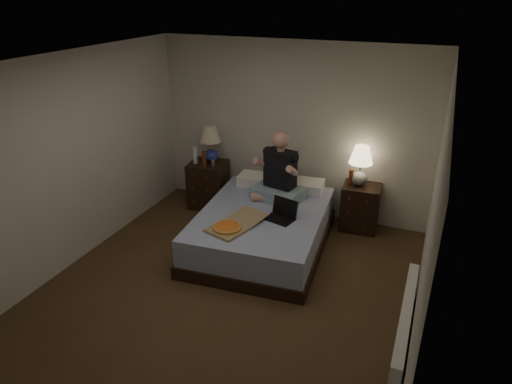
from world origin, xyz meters
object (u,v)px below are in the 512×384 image
at_px(person, 278,167).
at_px(lamp_right, 360,166).
at_px(nightstand_left, 209,184).
at_px(nightstand_right, 360,207).
at_px(bed, 262,229).
at_px(beer_bottle_left, 204,159).
at_px(soda_can, 213,163).
at_px(water_bottle, 195,155).
at_px(beer_bottle_right, 351,177).
at_px(laptop, 280,211).
at_px(radiator, 404,325).
at_px(pizza_box, 227,228).
at_px(lamp_left, 211,144).

bearing_deg(person, lamp_right, 41.60).
xyz_separation_m(nightstand_left, nightstand_right, (2.29, 0.17, -0.03)).
height_order(bed, nightstand_right, nightstand_right).
relative_size(bed, beer_bottle_left, 8.85).
bearing_deg(soda_can, person, -14.82).
bearing_deg(beer_bottle_left, water_bottle, 160.48).
xyz_separation_m(beer_bottle_right, laptop, (-0.64, -1.06, -0.14)).
distance_m(soda_can, radiator, 3.57).
xyz_separation_m(soda_can, radiator, (2.99, -1.87, -0.56)).
distance_m(water_bottle, beer_bottle_left, 0.20).
bearing_deg(beer_bottle_left, lamp_right, 7.87).
relative_size(beer_bottle_right, person, 0.25).
bearing_deg(laptop, radiator, -17.44).
bearing_deg(nightstand_left, bed, -41.87).
distance_m(bed, soda_can, 1.41).
distance_m(beer_bottle_left, laptop, 1.69).
height_order(soda_can, pizza_box, soda_can).
bearing_deg(nightstand_left, beer_bottle_left, -88.37).
xyz_separation_m(beer_bottle_right, person, (-0.87, -0.49, 0.21)).
height_order(bed, nightstand_left, nightstand_left).
xyz_separation_m(bed, radiator, (1.91, -1.13, -0.05)).
bearing_deg(lamp_right, soda_can, -173.32).
bearing_deg(lamp_left, bed, -37.01).
xyz_separation_m(beer_bottle_left, beer_bottle_right, (2.11, 0.25, -0.05)).
xyz_separation_m(bed, lamp_left, (-1.19, 0.90, 0.73)).
distance_m(soda_can, beer_bottle_left, 0.14).
bearing_deg(pizza_box, beer_bottle_left, 143.97).
bearing_deg(laptop, nightstand_left, 162.03).
height_order(nightstand_right, beer_bottle_right, beer_bottle_right).
bearing_deg(bed, radiator, -35.35).
distance_m(nightstand_left, beer_bottle_right, 2.18).
xyz_separation_m(laptop, radiator, (1.63, -1.01, -0.43)).
xyz_separation_m(nightstand_right, water_bottle, (-2.46, -0.24, 0.51)).
bearing_deg(beer_bottle_left, lamp_left, 89.55).
bearing_deg(water_bottle, nightstand_left, 23.14).
height_order(lamp_left, pizza_box, lamp_left).
height_order(lamp_right, radiator, lamp_right).
distance_m(nightstand_right, radiator, 2.28).
distance_m(lamp_right, soda_can, 2.13).
distance_m(person, pizza_box, 1.17).
relative_size(water_bottle, pizza_box, 0.33).
bearing_deg(person, bed, -83.88).
relative_size(nightstand_left, lamp_left, 1.26).
bearing_deg(bed, laptop, -28.17).
bearing_deg(lamp_left, water_bottle, -141.92).
bearing_deg(pizza_box, soda_can, 139.59).
bearing_deg(nightstand_right, lamp_right, 177.22).
bearing_deg(water_bottle, radiator, -29.69).
bearing_deg(lamp_right, laptop, -123.84).
height_order(lamp_left, person, person).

